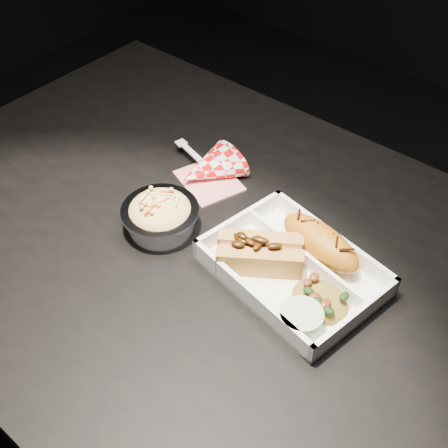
{
  "coord_description": "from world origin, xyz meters",
  "views": [
    {
      "loc": [
        0.4,
        -0.47,
        1.4
      ],
      "look_at": [
        0.02,
        -0.01,
        0.81
      ],
      "focal_mm": 45.0,
      "sensor_mm": 36.0,
      "label": 1
    }
  ],
  "objects": [
    {
      "name": "fried_pastry",
      "position": [
        0.14,
        0.08,
        0.78
      ],
      "size": [
        0.15,
        0.08,
        0.05
      ],
      "primitive_type": "ellipsoid",
      "rotation": [
        0.0,
        0.0,
        -0.18
      ],
      "color": "#BC6A12",
      "rests_on": "food_tray"
    },
    {
      "name": "napkin_fork",
      "position": [
        -0.12,
        0.12,
        0.77
      ],
      "size": [
        0.17,
        0.14,
        0.1
      ],
      "rotation": [
        0.0,
        0.0,
        -0.26
      ],
      "color": "red",
      "rests_on": "dining_table"
    },
    {
      "name": "foil_coleslaw_cup",
      "position": [
        -0.09,
        -0.03,
        0.78
      ],
      "size": [
        0.12,
        0.12,
        0.07
      ],
      "color": "silver",
      "rests_on": "dining_table"
    },
    {
      "name": "hotdog",
      "position": [
        0.08,
        0.0,
        0.78
      ],
      "size": [
        0.14,
        0.12,
        0.06
      ],
      "rotation": [
        0.0,
        0.0,
        0.61
      ],
      "color": "#B8843E",
      "rests_on": "food_tray"
    },
    {
      "name": "cupcake_liner",
      "position": [
        0.19,
        -0.05,
        0.77
      ],
      "size": [
        0.06,
        0.06,
        0.03
      ],
      "primitive_type": "cylinder",
      "color": "#AFC998",
      "rests_on": "food_tray"
    },
    {
      "name": "fried_rice_mound",
      "position": [
        0.19,
        -0.0,
        0.77
      ],
      "size": [
        0.1,
        0.09,
        0.03
      ],
      "primitive_type": "ellipsoid",
      "rotation": [
        0.0,
        0.0,
        -0.18
      ],
      "color": "olive",
      "rests_on": "food_tray"
    },
    {
      "name": "food_tray",
      "position": [
        0.13,
        0.02,
        0.76
      ],
      "size": [
        0.28,
        0.22,
        0.04
      ],
      "rotation": [
        0.0,
        0.0,
        -0.18
      ],
      "color": "white",
      "rests_on": "dining_table"
    },
    {
      "name": "dining_table",
      "position": [
        0.0,
        0.0,
        0.66
      ],
      "size": [
        1.2,
        0.8,
        0.75
      ],
      "color": "black",
      "rests_on": "ground"
    }
  ]
}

